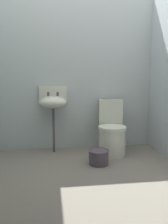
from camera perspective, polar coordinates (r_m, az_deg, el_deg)
ground_plane at (r=2.76m, az=0.89°, el=-16.26°), size 2.81×2.74×0.08m
wall_back at (r=3.73m, az=-2.03°, el=9.39°), size 2.81×0.10×2.36m
toilet_near_wall at (r=3.51m, az=6.70°, el=-4.76°), size 0.47×0.64×0.78m
sink at (r=3.51m, az=-7.48°, el=2.41°), size 0.42×0.35×0.99m
bucket at (r=3.09m, az=3.55°, el=-10.78°), size 0.27×0.27×0.19m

